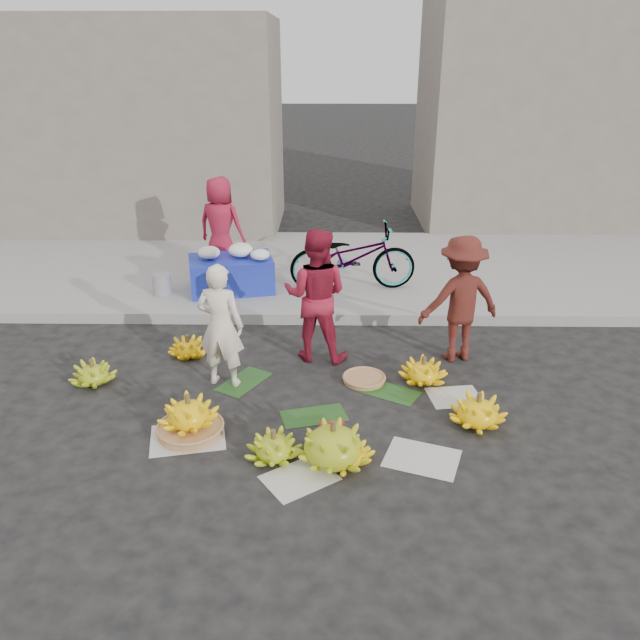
{
  "coord_description": "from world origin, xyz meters",
  "views": [
    {
      "loc": [
        0.04,
        -5.61,
        3.41
      ],
      "look_at": [
        -0.05,
        0.64,
        0.7
      ],
      "focal_mm": 35.0,
      "sensor_mm": 36.0,
      "label": 1
    }
  ],
  "objects_px": {
    "banana_bunch_4": "(478,411)",
    "bicycle": "(353,257)",
    "vendor_cream": "(221,326)",
    "flower_table": "(232,272)",
    "banana_bunch_0": "(189,418)"
  },
  "relations": [
    {
      "from": "banana_bunch_4",
      "to": "bicycle",
      "type": "relative_size",
      "value": 0.34
    },
    {
      "from": "banana_bunch_4",
      "to": "vendor_cream",
      "type": "distance_m",
      "value": 2.8
    },
    {
      "from": "banana_bunch_4",
      "to": "flower_table",
      "type": "distance_m",
      "value": 4.49
    },
    {
      "from": "banana_bunch_0",
      "to": "vendor_cream",
      "type": "height_order",
      "value": "vendor_cream"
    },
    {
      "from": "banana_bunch_4",
      "to": "bicycle",
      "type": "height_order",
      "value": "bicycle"
    },
    {
      "from": "banana_bunch_0",
      "to": "vendor_cream",
      "type": "xyz_separation_m",
      "value": [
        0.17,
        1.01,
        0.51
      ]
    },
    {
      "from": "vendor_cream",
      "to": "flower_table",
      "type": "xyz_separation_m",
      "value": [
        -0.27,
        2.61,
        -0.29
      ]
    },
    {
      "from": "vendor_cream",
      "to": "banana_bunch_0",
      "type": "bearing_deg",
      "value": 91.48
    },
    {
      "from": "banana_bunch_0",
      "to": "banana_bunch_4",
      "type": "height_order",
      "value": "banana_bunch_0"
    },
    {
      "from": "banana_bunch_0",
      "to": "vendor_cream",
      "type": "bearing_deg",
      "value": 80.57
    },
    {
      "from": "bicycle",
      "to": "banana_bunch_4",
      "type": "bearing_deg",
      "value": -166.91
    },
    {
      "from": "banana_bunch_0",
      "to": "flower_table",
      "type": "xyz_separation_m",
      "value": [
        -0.11,
        3.62,
        0.22
      ]
    },
    {
      "from": "vendor_cream",
      "to": "flower_table",
      "type": "distance_m",
      "value": 2.64
    },
    {
      "from": "banana_bunch_4",
      "to": "bicycle",
      "type": "xyz_separation_m",
      "value": [
        -1.12,
        3.51,
        0.45
      ]
    },
    {
      "from": "banana_bunch_0",
      "to": "flower_table",
      "type": "height_order",
      "value": "flower_table"
    }
  ]
}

